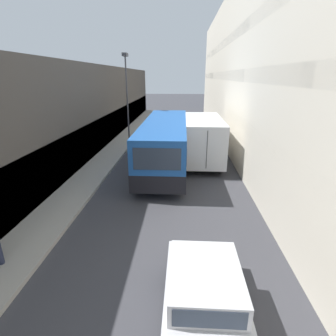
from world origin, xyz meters
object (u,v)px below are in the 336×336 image
Objects in this scene: box_truck at (202,136)px; car_hatchback at (205,296)px; bus at (165,142)px; street_lamp at (126,83)px.

car_hatchback is at bearing -93.30° from box_truck.
box_truck is (2.45, 1.88, 0.04)m from bus.
box_truck is at bearing 86.70° from car_hatchback.
street_lamp reaches higher than bus.
car_hatchback is 0.55× the size of street_lamp.
street_lamp is at bearing 106.88° from car_hatchback.
car_hatchback is 13.33m from box_truck.
street_lamp reaches higher than box_truck.
street_lamp is at bearing 148.09° from box_truck.
box_truck is at bearing -31.91° from street_lamp.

